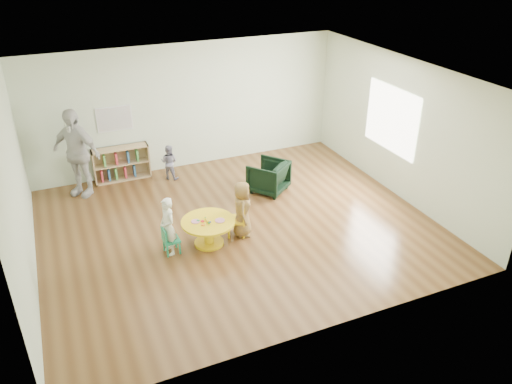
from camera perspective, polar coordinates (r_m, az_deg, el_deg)
room at (r=8.49m, az=-2.26°, el=7.09°), size 7.10×7.00×2.80m
activity_table at (r=8.68m, az=-5.46°, el=-4.11°), size 0.93×0.93×0.51m
kid_chair_left at (r=8.57m, az=-9.91°, el=-5.37°), size 0.28×0.28×0.50m
kid_chair_right at (r=8.91m, az=-1.98°, el=-3.05°), size 0.43×0.43×0.61m
bookshelf at (r=11.30m, az=-15.20°, el=3.17°), size 1.20×0.30×0.75m
alphabet_poster at (r=11.06m, az=-15.88°, el=8.06°), size 0.74×0.01×0.54m
armchair at (r=10.39m, az=1.43°, el=1.77°), size 1.01×1.01×0.66m
child_left at (r=8.44m, az=-10.04°, el=-3.90°), size 0.32×0.42×1.04m
child_right at (r=8.81m, az=-1.59°, el=-1.97°), size 0.49×0.59×1.04m
toddler at (r=11.07m, az=-9.89°, el=3.39°), size 0.48×0.47×0.78m
adult_caretaker at (r=10.67m, az=-19.86°, el=4.24°), size 1.10×1.06×1.84m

